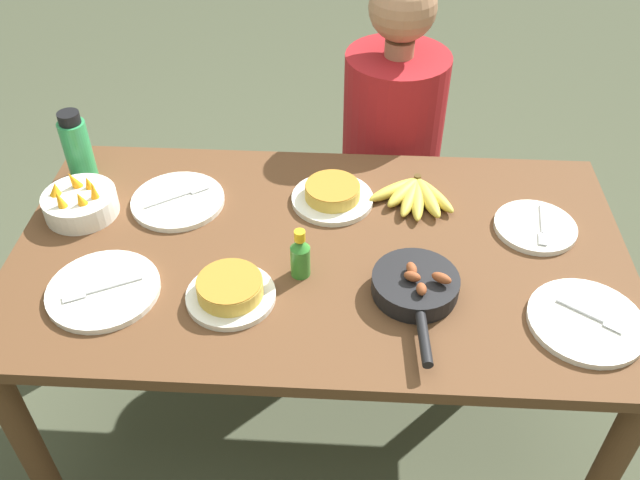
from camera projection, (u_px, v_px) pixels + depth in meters
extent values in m
plane|color=#474C38|center=(320.00, 421.00, 2.25)|extent=(14.00, 14.00, 0.00)
cube|color=brown|center=(320.00, 254.00, 1.75)|extent=(1.58, 0.87, 0.03)
cylinder|color=brown|center=(32.00, 450.00, 1.76)|extent=(0.07, 0.07, 0.74)
cylinder|color=brown|center=(602.00, 480.00, 1.69)|extent=(0.07, 0.07, 0.74)
cylinder|color=brown|center=(114.00, 255.00, 2.32)|extent=(0.07, 0.07, 0.74)
cylinder|color=brown|center=(544.00, 271.00, 2.26)|extent=(0.07, 0.07, 0.74)
ellipsoid|color=gold|center=(395.00, 190.00, 1.90)|extent=(0.16, 0.13, 0.04)
ellipsoid|color=gold|center=(404.00, 192.00, 1.89)|extent=(0.12, 0.15, 0.04)
ellipsoid|color=gold|center=(411.00, 197.00, 1.87)|extent=(0.08, 0.18, 0.04)
ellipsoid|color=gold|center=(417.00, 199.00, 1.87)|extent=(0.04, 0.19, 0.04)
ellipsoid|color=gold|center=(427.00, 197.00, 1.87)|extent=(0.09, 0.19, 0.04)
ellipsoid|color=gold|center=(434.00, 195.00, 1.88)|extent=(0.12, 0.17, 0.04)
cylinder|color=#4C3819|center=(417.00, 181.00, 1.93)|extent=(0.02, 0.02, 0.04)
cylinder|color=black|center=(414.00, 291.00, 1.62)|extent=(0.20, 0.20, 0.01)
cylinder|color=black|center=(415.00, 284.00, 1.60)|extent=(0.21, 0.21, 0.04)
cylinder|color=black|center=(424.00, 339.00, 1.47)|extent=(0.03, 0.15, 0.02)
ellipsoid|color=brown|center=(412.00, 276.00, 1.57)|extent=(0.05, 0.04, 0.03)
ellipsoid|color=brown|center=(421.00, 289.00, 1.54)|extent=(0.03, 0.04, 0.03)
ellipsoid|color=brown|center=(442.00, 278.00, 1.56)|extent=(0.05, 0.04, 0.02)
ellipsoid|color=brown|center=(412.00, 269.00, 1.59)|extent=(0.03, 0.05, 0.03)
cylinder|color=silver|center=(231.00, 296.00, 1.60)|extent=(0.21, 0.21, 0.02)
cylinder|color=gold|center=(230.00, 287.00, 1.58)|extent=(0.16, 0.16, 0.04)
cylinder|color=#AB7427|center=(229.00, 281.00, 1.57)|extent=(0.15, 0.15, 0.00)
cylinder|color=silver|center=(332.00, 199.00, 1.88)|extent=(0.23, 0.23, 0.02)
cylinder|color=gold|center=(332.00, 191.00, 1.86)|extent=(0.15, 0.15, 0.04)
cylinder|color=#AB7427|center=(333.00, 186.00, 1.85)|extent=(0.15, 0.15, 0.00)
cylinder|color=silver|center=(103.00, 290.00, 1.62)|extent=(0.27, 0.27, 0.02)
cylinder|color=silver|center=(114.00, 286.00, 1.61)|extent=(0.12, 0.07, 0.01)
cube|color=silver|center=(74.00, 297.00, 1.58)|extent=(0.06, 0.04, 0.00)
cylinder|color=silver|center=(535.00, 227.00, 1.79)|extent=(0.22, 0.22, 0.02)
cylinder|color=silver|center=(541.00, 219.00, 1.80)|extent=(0.02, 0.12, 0.01)
cube|color=silver|center=(543.00, 239.00, 1.74)|extent=(0.03, 0.05, 0.00)
cylinder|color=silver|center=(178.00, 201.00, 1.88)|extent=(0.26, 0.26, 0.02)
cylinder|color=silver|center=(168.00, 200.00, 1.86)|extent=(0.11, 0.08, 0.01)
cube|color=silver|center=(199.00, 189.00, 1.90)|extent=(0.06, 0.05, 0.00)
cylinder|color=silver|center=(586.00, 322.00, 1.54)|extent=(0.27, 0.27, 0.02)
cylinder|color=silver|center=(580.00, 311.00, 1.55)|extent=(0.10, 0.07, 0.01)
cube|color=silver|center=(614.00, 327.00, 1.51)|extent=(0.05, 0.04, 0.00)
cylinder|color=silver|center=(81.00, 204.00, 1.83)|extent=(0.20, 0.20, 0.06)
cone|color=orange|center=(94.00, 191.00, 1.78)|extent=(0.03, 0.03, 0.06)
cone|color=orange|center=(88.00, 183.00, 1.82)|extent=(0.04, 0.04, 0.04)
cone|color=orange|center=(73.00, 180.00, 1.82)|extent=(0.05, 0.05, 0.06)
cone|color=orange|center=(55.00, 189.00, 1.81)|extent=(0.04, 0.05, 0.04)
cone|color=orange|center=(60.00, 200.00, 1.76)|extent=(0.05, 0.04, 0.06)
cone|color=orange|center=(80.00, 199.00, 1.77)|extent=(0.05, 0.04, 0.05)
cylinder|color=#2D9351|center=(78.00, 150.00, 1.92)|extent=(0.08, 0.08, 0.18)
cylinder|color=black|center=(69.00, 118.00, 1.85)|extent=(0.06, 0.06, 0.03)
cylinder|color=#337F2D|center=(300.00, 261.00, 1.64)|extent=(0.05, 0.05, 0.09)
cone|color=#337F2D|center=(300.00, 244.00, 1.61)|extent=(0.05, 0.05, 0.02)
cylinder|color=gold|center=(300.00, 236.00, 1.59)|extent=(0.03, 0.03, 0.03)
cube|color=black|center=(383.00, 242.00, 2.58)|extent=(0.36, 0.36, 0.46)
cylinder|color=maroon|center=(393.00, 130.00, 2.25)|extent=(0.33, 0.33, 0.54)
cylinder|color=#9E7051|center=(400.00, 48.00, 2.05)|extent=(0.09, 0.09, 0.05)
sphere|color=#9E7051|center=(403.00, 7.00, 1.97)|extent=(0.20, 0.20, 0.20)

